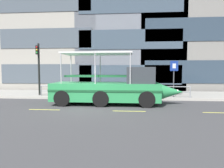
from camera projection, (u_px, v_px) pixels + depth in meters
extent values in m
plane|color=#3D3D3F|center=(90.00, 107.00, 12.03)|extent=(120.00, 120.00, 0.00)
cube|color=#99968E|center=(102.00, 94.00, 17.59)|extent=(32.00, 4.80, 0.18)
cube|color=#B2ADA3|center=(98.00, 98.00, 15.12)|extent=(32.00, 0.18, 0.18)
cube|color=#DBD64C|center=(44.00, 110.00, 11.21)|extent=(1.80, 0.12, 0.01)
cube|color=#DBD64C|center=(129.00, 111.00, 10.80)|extent=(1.80, 0.12, 0.01)
cube|color=#DBD64C|center=(220.00, 113.00, 10.39)|extent=(1.80, 0.12, 0.01)
cube|color=#4C5660|center=(46.00, 74.00, 20.76)|extent=(9.78, 0.06, 2.04)
cube|color=#4C5660|center=(45.00, 38.00, 20.50)|extent=(9.78, 0.06, 2.04)
cube|color=#4C5660|center=(44.00, 2.00, 20.24)|extent=(9.78, 0.06, 2.04)
cube|color=#3D4C5B|center=(130.00, 75.00, 20.02)|extent=(10.40, 0.06, 1.96)
cube|color=#3D4C5B|center=(130.00, 39.00, 19.77)|extent=(10.40, 0.06, 1.96)
cube|color=#3D4C5B|center=(130.00, 3.00, 19.52)|extent=(10.40, 0.06, 1.96)
cube|color=#2D3D4C|center=(193.00, 72.00, 19.47)|extent=(9.41, 0.06, 2.28)
cube|color=#2D3D4C|center=(194.00, 29.00, 19.18)|extent=(9.41, 0.06, 2.28)
cylinder|color=gray|center=(113.00, 86.00, 15.29)|extent=(11.62, 0.07, 0.07)
cylinder|color=gray|center=(113.00, 91.00, 15.32)|extent=(11.62, 0.06, 0.06)
cylinder|color=gray|center=(41.00, 91.00, 15.81)|extent=(0.09, 0.09, 0.82)
cylinder|color=gray|center=(69.00, 91.00, 15.62)|extent=(0.09, 0.09, 0.82)
cylinder|color=gray|center=(98.00, 91.00, 15.42)|extent=(0.09, 0.09, 0.82)
cylinder|color=gray|center=(128.00, 92.00, 15.22)|extent=(0.09, 0.09, 0.82)
cylinder|color=gray|center=(159.00, 92.00, 15.02)|extent=(0.09, 0.09, 0.82)
cylinder|color=gray|center=(190.00, 92.00, 14.82)|extent=(0.09, 0.09, 0.82)
cylinder|color=black|center=(39.00, 69.00, 16.34)|extent=(0.16, 0.16, 4.25)
cube|color=black|center=(37.00, 50.00, 16.03)|extent=(0.24, 0.20, 0.72)
sphere|color=red|center=(37.00, 47.00, 15.91)|extent=(0.14, 0.14, 0.14)
sphere|color=gold|center=(37.00, 50.00, 15.92)|extent=(0.14, 0.14, 0.14)
sphere|color=green|center=(37.00, 53.00, 15.94)|extent=(0.14, 0.14, 0.14)
cylinder|color=#4C4F54|center=(174.00, 79.00, 15.23)|extent=(0.08, 0.08, 2.74)
cube|color=navy|center=(174.00, 66.00, 15.10)|extent=(0.60, 0.04, 0.76)
cube|color=white|center=(174.00, 66.00, 15.08)|extent=(0.24, 0.01, 0.36)
cube|color=#2D9351|center=(106.00, 91.00, 13.08)|extent=(6.92, 2.42, 1.14)
cone|color=#2D9351|center=(171.00, 92.00, 12.72)|extent=(1.56, 1.08, 1.08)
cylinder|color=#2D9351|center=(55.00, 91.00, 13.38)|extent=(0.35, 1.08, 1.08)
cube|color=#19512C|center=(103.00, 91.00, 11.85)|extent=(6.92, 0.04, 0.12)
sphere|color=white|center=(177.00, 91.00, 12.68)|extent=(0.22, 0.22, 0.22)
cube|color=#33383D|center=(140.00, 75.00, 12.81)|extent=(1.73, 2.03, 1.02)
cube|color=silver|center=(98.00, 54.00, 12.95)|extent=(4.50, 2.22, 0.10)
cylinder|color=#B2B2B7|center=(130.00, 69.00, 13.90)|extent=(0.07, 0.07, 1.87)
cylinder|color=#B2B2B7|center=(130.00, 68.00, 11.78)|extent=(0.07, 0.07, 1.87)
cylinder|color=#B2B2B7|center=(100.00, 69.00, 14.08)|extent=(0.07, 0.07, 1.87)
cylinder|color=#B2B2B7|center=(95.00, 68.00, 11.96)|extent=(0.07, 0.07, 1.87)
cylinder|color=#B2B2B7|center=(71.00, 69.00, 14.26)|extent=(0.07, 0.07, 1.87)
cylinder|color=#B2B2B7|center=(61.00, 68.00, 12.14)|extent=(0.07, 0.07, 1.87)
cube|color=#19512C|center=(99.00, 76.00, 13.63)|extent=(4.14, 0.28, 0.12)
cube|color=#19512C|center=(96.00, 76.00, 12.48)|extent=(4.14, 0.28, 0.12)
cylinder|color=black|center=(144.00, 95.00, 13.99)|extent=(1.00, 0.28, 1.00)
cylinder|color=black|center=(147.00, 99.00, 11.78)|extent=(1.00, 0.28, 1.00)
cylinder|color=black|center=(105.00, 94.00, 14.23)|extent=(1.00, 0.28, 1.00)
cylinder|color=black|center=(101.00, 99.00, 12.01)|extent=(1.00, 0.28, 1.00)
cylinder|color=black|center=(72.00, 94.00, 14.43)|extent=(1.00, 0.28, 1.00)
cylinder|color=black|center=(62.00, 98.00, 12.22)|extent=(1.00, 0.28, 1.00)
cylinder|color=#1E2338|center=(148.00, 91.00, 15.77)|extent=(0.11, 0.11, 0.83)
cylinder|color=#1E2338|center=(149.00, 91.00, 15.90)|extent=(0.11, 0.11, 0.83)
cube|color=navy|center=(148.00, 82.00, 15.78)|extent=(0.32, 0.36, 0.59)
cylinder|color=navy|center=(147.00, 82.00, 15.62)|extent=(0.07, 0.07, 0.53)
cylinder|color=navy|center=(150.00, 82.00, 15.94)|extent=(0.07, 0.07, 0.53)
sphere|color=tan|center=(148.00, 76.00, 15.75)|extent=(0.23, 0.23, 0.23)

